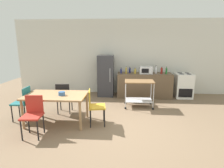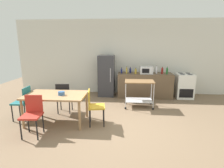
{
  "view_description": "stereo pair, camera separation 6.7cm",
  "coord_description": "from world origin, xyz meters",
  "px_view_note": "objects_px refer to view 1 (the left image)",
  "views": [
    {
      "loc": [
        0.13,
        -4.06,
        2.02
      ],
      "look_at": [
        -0.22,
        1.2,
        0.8
      ],
      "focal_mm": 28.93,
      "sensor_mm": 36.0,
      "label": 1
    },
    {
      "loc": [
        0.2,
        -4.06,
        2.02
      ],
      "look_at": [
        -0.22,
        1.2,
        0.8
      ],
      "focal_mm": 28.93,
      "sensor_mm": 36.0,
      "label": 2
    }
  ],
  "objects_px": {
    "bottle_hot_sauce": "(162,71)",
    "kitchen_cart": "(139,89)",
    "chair_black": "(64,96)",
    "bottle_sparkling_water": "(126,71)",
    "microwave": "(146,70)",
    "fruit_bowl": "(62,94)",
    "stove_oven": "(183,86)",
    "chair_red": "(33,113)",
    "refrigerator": "(106,76)",
    "bottle_sesame_oil": "(135,71)",
    "chair_mustard": "(94,105)",
    "bottle_wine": "(130,70)",
    "chair_teal": "(23,101)",
    "bottle_soy_sauce": "(121,71)",
    "bottle_soda": "(166,71)",
    "bottle_olive_oil": "(156,70)",
    "dining_table": "(56,98)"
  },
  "relations": [
    {
      "from": "bottle_sesame_oil",
      "to": "bottle_olive_oil",
      "type": "xyz_separation_m",
      "value": [
        0.77,
        0.11,
        0.03
      ]
    },
    {
      "from": "chair_teal",
      "to": "bottle_sparkling_water",
      "type": "relative_size",
      "value": 3.4
    },
    {
      "from": "bottle_sesame_oil",
      "to": "stove_oven",
      "type": "bearing_deg",
      "value": 3.69
    },
    {
      "from": "chair_black",
      "to": "bottle_olive_oil",
      "type": "xyz_separation_m",
      "value": [
        2.89,
        1.8,
        0.5
      ]
    },
    {
      "from": "stove_oven",
      "to": "fruit_bowl",
      "type": "height_order",
      "value": "stove_oven"
    },
    {
      "from": "chair_teal",
      "to": "kitchen_cart",
      "type": "xyz_separation_m",
      "value": [
        3.11,
        1.21,
        0.05
      ]
    },
    {
      "from": "bottle_hot_sauce",
      "to": "kitchen_cart",
      "type": "bearing_deg",
      "value": -129.14
    },
    {
      "from": "chair_red",
      "to": "stove_oven",
      "type": "xyz_separation_m",
      "value": [
        4.18,
        3.13,
        -0.07
      ]
    },
    {
      "from": "chair_mustard",
      "to": "bottle_sparkling_water",
      "type": "height_order",
      "value": "bottle_sparkling_water"
    },
    {
      "from": "bottle_hot_sauce",
      "to": "bottle_soy_sauce",
      "type": "bearing_deg",
      "value": -178.29
    },
    {
      "from": "chair_black",
      "to": "dining_table",
      "type": "bearing_deg",
      "value": 87.44
    },
    {
      "from": "chair_black",
      "to": "microwave",
      "type": "xyz_separation_m",
      "value": [
        2.52,
        1.74,
        0.51
      ]
    },
    {
      "from": "chair_mustard",
      "to": "bottle_soy_sauce",
      "type": "relative_size",
      "value": 4.07
    },
    {
      "from": "bottle_hot_sauce",
      "to": "chair_mustard",
      "type": "bearing_deg",
      "value": -130.26
    },
    {
      "from": "refrigerator",
      "to": "kitchen_cart",
      "type": "height_order",
      "value": "refrigerator"
    },
    {
      "from": "chair_mustard",
      "to": "refrigerator",
      "type": "bearing_deg",
      "value": -10.09
    },
    {
      "from": "refrigerator",
      "to": "chair_black",
      "type": "bearing_deg",
      "value": -118.61
    },
    {
      "from": "refrigerator",
      "to": "microwave",
      "type": "distance_m",
      "value": 1.51
    },
    {
      "from": "bottle_hot_sauce",
      "to": "bottle_soda",
      "type": "height_order",
      "value": "bottle_soda"
    },
    {
      "from": "kitchen_cart",
      "to": "bottle_olive_oil",
      "type": "xyz_separation_m",
      "value": [
        0.69,
        1.13,
        0.45
      ]
    },
    {
      "from": "kitchen_cart",
      "to": "microwave",
      "type": "xyz_separation_m",
      "value": [
        0.32,
        1.07,
        0.46
      ]
    },
    {
      "from": "dining_table",
      "to": "refrigerator",
      "type": "xyz_separation_m",
      "value": [
        1.0,
        2.54,
        0.1
      ]
    },
    {
      "from": "chair_teal",
      "to": "microwave",
      "type": "relative_size",
      "value": 1.93
    },
    {
      "from": "chair_mustard",
      "to": "bottle_sesame_oil",
      "type": "relative_size",
      "value": 4.11
    },
    {
      "from": "stove_oven",
      "to": "kitchen_cart",
      "type": "distance_m",
      "value": 2.08
    },
    {
      "from": "kitchen_cart",
      "to": "chair_mustard",
      "type": "bearing_deg",
      "value": -131.12
    },
    {
      "from": "chair_teal",
      "to": "bottle_soda",
      "type": "relative_size",
      "value": 3.31
    },
    {
      "from": "bottle_sparkling_water",
      "to": "fruit_bowl",
      "type": "relative_size",
      "value": 1.62
    },
    {
      "from": "chair_red",
      "to": "fruit_bowl",
      "type": "xyz_separation_m",
      "value": [
        0.44,
        0.62,
        0.28
      ]
    },
    {
      "from": "microwave",
      "to": "fruit_bowl",
      "type": "height_order",
      "value": "microwave"
    },
    {
      "from": "chair_mustard",
      "to": "bottle_hot_sauce",
      "type": "xyz_separation_m",
      "value": [
        2.09,
        2.47,
        0.49
      ]
    },
    {
      "from": "stove_oven",
      "to": "kitchen_cart",
      "type": "relative_size",
      "value": 1.01
    },
    {
      "from": "bottle_hot_sauce",
      "to": "fruit_bowl",
      "type": "xyz_separation_m",
      "value": [
        -2.9,
        -2.47,
        -0.21
      ]
    },
    {
      "from": "chair_red",
      "to": "chair_black",
      "type": "bearing_deg",
      "value": 75.4
    },
    {
      "from": "chair_red",
      "to": "refrigerator",
      "type": "xyz_separation_m",
      "value": [
        1.28,
        3.21,
        0.26
      ]
    },
    {
      "from": "chair_red",
      "to": "bottle_wine",
      "type": "distance_m",
      "value": 3.87
    },
    {
      "from": "dining_table",
      "to": "bottle_soy_sauce",
      "type": "relative_size",
      "value": 6.86
    },
    {
      "from": "bottle_olive_oil",
      "to": "stove_oven",
      "type": "bearing_deg",
      "value": 0.6
    },
    {
      "from": "chair_black",
      "to": "bottle_sparkling_water",
      "type": "height_order",
      "value": "bottle_sparkling_water"
    },
    {
      "from": "microwave",
      "to": "chair_mustard",
      "type": "bearing_deg",
      "value": -121.81
    },
    {
      "from": "bottle_soda",
      "to": "chair_black",
      "type": "bearing_deg",
      "value": -152.49
    },
    {
      "from": "refrigerator",
      "to": "bottle_sesame_oil",
      "type": "xyz_separation_m",
      "value": [
        1.1,
        -0.2,
        0.21
      ]
    },
    {
      "from": "chair_black",
      "to": "bottle_sparkling_water",
      "type": "xyz_separation_m",
      "value": [
        1.8,
        1.7,
        0.49
      ]
    },
    {
      "from": "chair_mustard",
      "to": "chair_black",
      "type": "distance_m",
      "value": 1.22
    },
    {
      "from": "bottle_sesame_oil",
      "to": "chair_mustard",
      "type": "bearing_deg",
      "value": -115.16
    },
    {
      "from": "chair_black",
      "to": "refrigerator",
      "type": "bearing_deg",
      "value": -123.91
    },
    {
      "from": "chair_mustard",
      "to": "bottle_wine",
      "type": "bearing_deg",
      "value": -29.58
    },
    {
      "from": "microwave",
      "to": "bottle_olive_oil",
      "type": "distance_m",
      "value": 0.38
    },
    {
      "from": "bottle_soy_sauce",
      "to": "dining_table",
      "type": "bearing_deg",
      "value": -123.63
    },
    {
      "from": "bottle_sesame_oil",
      "to": "bottle_soda",
      "type": "relative_size",
      "value": 0.8
    }
  ]
}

